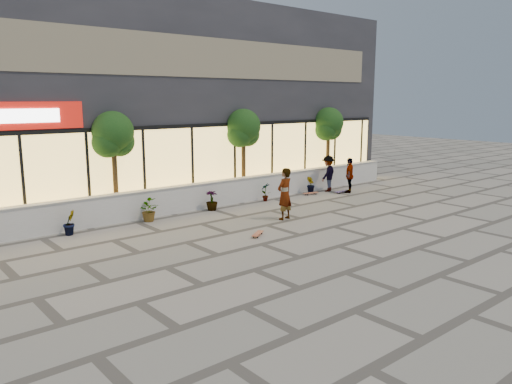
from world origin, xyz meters
TOP-DOWN VIEW (x-y plane):
  - ground at (0.00, 0.00)m, footprint 80.00×80.00m
  - planter_wall at (0.00, 7.00)m, footprint 22.00×0.42m
  - retail_building at (-0.00, 12.49)m, footprint 24.00×9.17m
  - shrub_b at (-5.70, 6.45)m, footprint 0.57×0.57m
  - shrub_c at (-2.90, 6.45)m, footprint 0.68×0.77m
  - shrub_d at (-0.10, 6.45)m, footprint 0.64×0.64m
  - shrub_e at (2.70, 6.45)m, footprint 0.46×0.35m
  - shrub_f at (5.50, 6.45)m, footprint 0.55×0.57m
  - tree_midwest at (-3.50, 7.70)m, footprint 1.60×1.50m
  - tree_mideast at (2.50, 7.70)m, footprint 1.60×1.50m
  - tree_east at (8.00, 7.70)m, footprint 1.60×1.50m
  - skater_center at (1.08, 3.52)m, footprint 0.76×0.57m
  - skater_right_near at (7.00, 5.42)m, footprint 1.02×0.87m
  - skater_right_far at (6.50, 6.30)m, footprint 1.25×0.97m
  - skateboard_center at (-1.12, 2.43)m, footprint 0.74×0.58m
  - skateboard_right_near at (5.25, 6.20)m, footprint 0.81×0.34m
  - skateboard_right_far at (6.66, 5.60)m, footprint 0.78×0.28m

SIDE VIEW (x-z plane):
  - ground at x=0.00m, z-range 0.00..0.00m
  - skateboard_center at x=-1.12m, z-range 0.03..0.12m
  - skateboard_right_far at x=6.66m, z-range 0.03..0.12m
  - skateboard_right_near at x=5.25m, z-range 0.03..0.13m
  - shrub_b at x=-5.70m, z-range 0.00..0.81m
  - shrub_c at x=-2.90m, z-range 0.00..0.81m
  - shrub_d at x=-0.10m, z-range 0.00..0.81m
  - shrub_e at x=2.70m, z-range 0.00..0.81m
  - shrub_f at x=5.50m, z-range 0.00..0.81m
  - planter_wall at x=0.00m, z-range 0.00..1.04m
  - skater_right_near at x=7.00m, z-range 0.00..1.64m
  - skater_right_far at x=6.50m, z-range 0.00..1.71m
  - skater_center at x=1.08m, z-range 0.00..1.89m
  - tree_midwest at x=-3.50m, z-range 1.03..4.94m
  - tree_mideast at x=2.50m, z-range 1.03..4.94m
  - tree_east at x=8.00m, z-range 1.03..4.94m
  - retail_building at x=0.00m, z-range 0.00..8.50m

